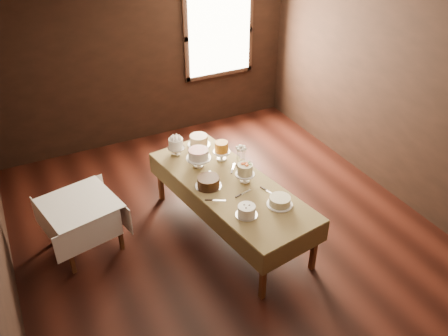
# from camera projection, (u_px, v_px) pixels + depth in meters

# --- Properties ---
(floor) EXTENTS (5.00, 6.00, 0.01)m
(floor) POSITION_uv_depth(u_px,v_px,m) (231.00, 239.00, 5.88)
(floor) COLOR black
(floor) RESTS_ON ground
(ceiling) EXTENTS (5.00, 6.00, 0.01)m
(ceiling) POSITION_uv_depth(u_px,v_px,m) (234.00, 12.00, 4.36)
(ceiling) COLOR beige
(ceiling) RESTS_ON wall_back
(wall_back) EXTENTS (5.00, 0.02, 2.80)m
(wall_back) POSITION_uv_depth(u_px,v_px,m) (144.00, 57.00, 7.36)
(wall_back) COLOR black
(wall_back) RESTS_ON ground
(wall_right) EXTENTS (0.02, 6.00, 2.80)m
(wall_right) POSITION_uv_depth(u_px,v_px,m) (403.00, 99.00, 6.06)
(wall_right) COLOR black
(wall_right) RESTS_ON ground
(window) EXTENTS (1.10, 0.05, 1.30)m
(window) POSITION_uv_depth(u_px,v_px,m) (219.00, 34.00, 7.70)
(window) COLOR #FFEABF
(window) RESTS_ON wall_back
(display_table) EXTENTS (1.28, 2.48, 0.73)m
(display_table) POSITION_uv_depth(u_px,v_px,m) (230.00, 187.00, 5.65)
(display_table) COLOR #4C2814
(display_table) RESTS_ON ground
(side_table) EXTENTS (0.96, 0.96, 0.67)m
(side_table) POSITION_uv_depth(u_px,v_px,m) (80.00, 208.00, 5.45)
(side_table) COLOR #4C2814
(side_table) RESTS_ON ground
(cake_meringue) EXTENTS (0.23, 0.23, 0.24)m
(cake_meringue) POSITION_uv_depth(u_px,v_px,m) (176.00, 147.00, 6.14)
(cake_meringue) COLOR silver
(cake_meringue) RESTS_ON display_table
(cake_speckled) EXTENTS (0.31, 0.31, 0.14)m
(cake_speckled) POSITION_uv_depth(u_px,v_px,m) (199.00, 141.00, 6.36)
(cake_speckled) COLOR white
(cake_speckled) RESTS_ON display_table
(cake_lattice) EXTENTS (0.34, 0.34, 0.24)m
(cake_lattice) POSITION_uv_depth(u_px,v_px,m) (199.00, 159.00, 5.90)
(cake_lattice) COLOR white
(cake_lattice) RESTS_ON display_table
(cake_caramel) EXTENTS (0.23, 0.23, 0.26)m
(cake_caramel) POSITION_uv_depth(u_px,v_px,m) (222.00, 152.00, 6.03)
(cake_caramel) COLOR white
(cake_caramel) RESTS_ON display_table
(cake_chocolate) EXTENTS (0.32, 0.32, 0.13)m
(cake_chocolate) POSITION_uv_depth(u_px,v_px,m) (208.00, 182.00, 5.55)
(cake_chocolate) COLOR silver
(cake_chocolate) RESTS_ON display_table
(cake_flowers) EXTENTS (0.24, 0.24, 0.25)m
(cake_flowers) POSITION_uv_depth(u_px,v_px,m) (245.00, 174.00, 5.61)
(cake_flowers) COLOR white
(cake_flowers) RESTS_ON display_table
(cake_swirl) EXTENTS (0.27, 0.27, 0.13)m
(cake_swirl) POSITION_uv_depth(u_px,v_px,m) (247.00, 211.00, 5.09)
(cake_swirl) COLOR silver
(cake_swirl) RESTS_ON display_table
(cake_cream) EXTENTS (0.32, 0.32, 0.10)m
(cake_cream) POSITION_uv_depth(u_px,v_px,m) (280.00, 201.00, 5.25)
(cake_cream) COLOR white
(cake_cream) RESTS_ON display_table
(cake_server_a) EXTENTS (0.24, 0.08, 0.01)m
(cake_server_a) POSITION_uv_depth(u_px,v_px,m) (246.00, 192.00, 5.48)
(cake_server_a) COLOR silver
(cake_server_a) RESTS_ON display_table
(cake_server_b) EXTENTS (0.09, 0.24, 0.01)m
(cake_server_b) POSITION_uv_depth(u_px,v_px,m) (271.00, 193.00, 5.46)
(cake_server_b) COLOR silver
(cake_server_b) RESTS_ON display_table
(cake_server_c) EXTENTS (0.03, 0.24, 0.01)m
(cake_server_c) POSITION_uv_depth(u_px,v_px,m) (212.00, 173.00, 5.80)
(cake_server_c) COLOR silver
(cake_server_c) RESTS_ON display_table
(cake_server_d) EXTENTS (0.16, 0.21, 0.01)m
(cake_server_d) POSITION_uv_depth(u_px,v_px,m) (233.00, 166.00, 5.94)
(cake_server_d) COLOR silver
(cake_server_d) RESTS_ON display_table
(cake_server_e) EXTENTS (0.22, 0.14, 0.01)m
(cake_server_e) POSITION_uv_depth(u_px,v_px,m) (219.00, 200.00, 5.34)
(cake_server_e) COLOR silver
(cake_server_e) RESTS_ON display_table
(flower_vase) EXTENTS (0.14, 0.14, 0.12)m
(flower_vase) POSITION_uv_depth(u_px,v_px,m) (241.00, 165.00, 5.86)
(flower_vase) COLOR #2D2823
(flower_vase) RESTS_ON display_table
(flower_bouquet) EXTENTS (0.14, 0.14, 0.20)m
(flower_bouquet) POSITION_uv_depth(u_px,v_px,m) (241.00, 153.00, 5.77)
(flower_bouquet) COLOR white
(flower_bouquet) RESTS_ON flower_vase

